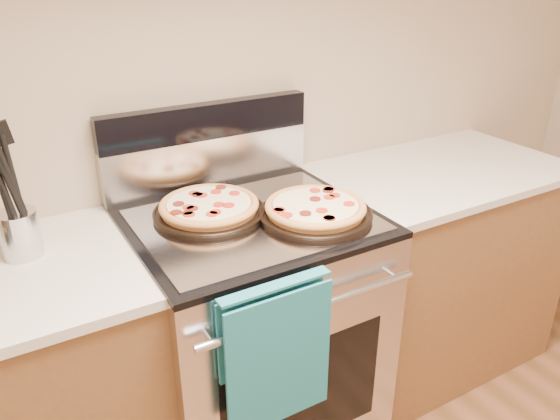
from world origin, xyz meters
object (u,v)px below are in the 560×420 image
range_body (253,336)px  pepperoni_pizza_back (209,208)px  utensil_crock (20,234)px  pepperoni_pizza_front (315,210)px

range_body → pepperoni_pizza_back: size_ratio=2.56×
pepperoni_pizza_back → utensil_crock: 0.55m
range_body → pepperoni_pizza_back: (-0.11, 0.07, 0.50)m
range_body → pepperoni_pizza_back: 0.52m
pepperoni_pizza_front → pepperoni_pizza_back: bearing=147.4°
range_body → utensil_crock: (-0.65, 0.12, 0.53)m
pepperoni_pizza_front → utensil_crock: utensil_crock is taller
range_body → utensil_crock: bearing=169.6°
pepperoni_pizza_back → utensil_crock: utensil_crock is taller
pepperoni_pizza_front → range_body: bearing=147.6°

